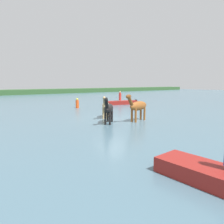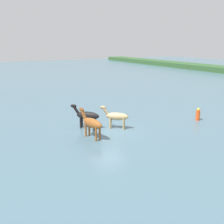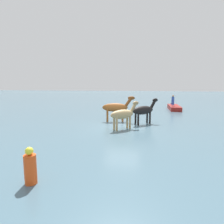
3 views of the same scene
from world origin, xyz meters
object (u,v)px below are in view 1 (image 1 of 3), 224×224
at_px(horse_dun_straggler, 109,109).
at_px(person_spotter_bow, 120,96).
at_px(horse_pinto_flank, 106,106).
at_px(buoy_channel_marker, 77,104).
at_px(horse_rear_stallion, 138,106).
at_px(boat_skiff_near, 121,103).

distance_m(horse_dun_straggler, person_spotter_bow, 13.19).
bearing_deg(horse_pinto_flank, buoy_channel_marker, -149.18).
xyz_separation_m(horse_rear_stallion, buoy_channel_marker, (0.72, 10.15, -0.62)).
height_order(horse_pinto_flank, boat_skiff_near, horse_pinto_flank).
bearing_deg(horse_dun_straggler, person_spotter_bow, -178.65).
relative_size(horse_rear_stallion, person_spotter_bow, 2.23).
bearing_deg(buoy_channel_marker, horse_rear_stallion, -94.08).
bearing_deg(person_spotter_bow, boat_skiff_near, 16.54).
xyz_separation_m(boat_skiff_near, person_spotter_bow, (-0.27, -0.08, 0.96)).
distance_m(horse_pinto_flank, buoy_channel_marker, 7.71).
distance_m(horse_rear_stallion, buoy_channel_marker, 10.20).
height_order(horse_rear_stallion, person_spotter_bow, horse_rear_stallion).
bearing_deg(boat_skiff_near, buoy_channel_marker, 15.41).
height_order(horse_pinto_flank, horse_rear_stallion, horse_rear_stallion).
distance_m(horse_pinto_flank, horse_rear_stallion, 2.82).
xyz_separation_m(horse_pinto_flank, boat_skiff_near, (8.31, 7.41, -0.85)).
height_order(horse_dun_straggler, person_spotter_bow, horse_dun_straggler).
bearing_deg(buoy_channel_marker, horse_dun_straggler, -107.37).
bearing_deg(horse_rear_stallion, horse_pinto_flank, -81.35).
xyz_separation_m(horse_dun_straggler, buoy_channel_marker, (2.97, 9.50, -0.55)).
distance_m(person_spotter_bow, buoy_channel_marker, 6.38).
distance_m(horse_dun_straggler, boat_skiff_near, 13.46).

